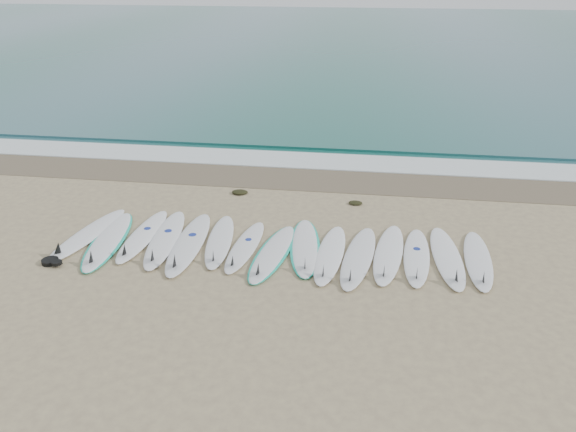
# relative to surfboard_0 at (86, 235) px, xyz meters

# --- Properties ---
(ground) EXTENTS (120.00, 120.00, 0.00)m
(ground) POSITION_rel_surfboard_0_xyz_m (4.02, 0.01, -0.06)
(ground) COLOR tan
(ocean) EXTENTS (120.00, 55.00, 0.03)m
(ocean) POSITION_rel_surfboard_0_xyz_m (4.02, 32.51, -0.04)
(ocean) COLOR #215C5B
(ocean) RESTS_ON ground
(wet_sand_band) EXTENTS (120.00, 1.80, 0.01)m
(wet_sand_band) POSITION_rel_surfboard_0_xyz_m (4.02, 4.11, -0.05)
(wet_sand_band) COLOR brown
(wet_sand_band) RESTS_ON ground
(foam_band) EXTENTS (120.00, 1.40, 0.04)m
(foam_band) POSITION_rel_surfboard_0_xyz_m (4.02, 5.51, -0.04)
(foam_band) COLOR silver
(foam_band) RESTS_ON ground
(wave_crest) EXTENTS (120.00, 1.00, 0.10)m
(wave_crest) POSITION_rel_surfboard_0_xyz_m (4.02, 7.01, -0.01)
(wave_crest) COLOR #215C5B
(wave_crest) RESTS_ON ground
(surfboard_0) EXTENTS (0.95, 2.71, 0.34)m
(surfboard_0) POSITION_rel_surfboard_0_xyz_m (0.00, 0.00, 0.00)
(surfboard_0) COLOR white
(surfboard_0) RESTS_ON ground
(surfboard_1) EXTENTS (0.97, 2.79, 0.35)m
(surfboard_1) POSITION_rel_surfboard_0_xyz_m (0.55, -0.18, -0.01)
(surfboard_1) COLOR white
(surfboard_1) RESTS_ON ground
(surfboard_2) EXTENTS (0.55, 2.54, 0.32)m
(surfboard_2) POSITION_rel_surfboard_0_xyz_m (1.18, 0.11, -0.00)
(surfboard_2) COLOR white
(surfboard_2) RESTS_ON ground
(surfboard_3) EXTENTS (0.84, 2.77, 0.35)m
(surfboard_3) POSITION_rel_surfboard_0_xyz_m (1.71, 0.03, 0.00)
(surfboard_3) COLOR white
(surfboard_3) RESTS_ON ground
(surfboard_4) EXTENTS (0.72, 2.87, 0.36)m
(surfboard_4) POSITION_rel_surfboard_0_xyz_m (2.26, -0.10, 0.00)
(surfboard_4) COLOR white
(surfboard_4) RESTS_ON ground
(surfboard_5) EXTENTS (0.79, 2.49, 0.31)m
(surfboard_5) POSITION_rel_surfboard_0_xyz_m (2.86, 0.11, -0.00)
(surfboard_5) COLOR white
(surfboard_5) RESTS_ON ground
(surfboard_6) EXTENTS (0.66, 2.35, 0.30)m
(surfboard_6) POSITION_rel_surfboard_0_xyz_m (3.43, -0.05, -0.01)
(surfboard_6) COLOR white
(surfboard_6) RESTS_ON ground
(surfboard_7) EXTENTS (0.95, 2.59, 0.32)m
(surfboard_7) POSITION_rel_surfboard_0_xyz_m (4.03, -0.23, -0.01)
(surfboard_7) COLOR silver
(surfboard_7) RESTS_ON ground
(surfboard_8) EXTENTS (0.90, 2.62, 0.33)m
(surfboard_8) POSITION_rel_surfboard_0_xyz_m (4.64, 0.12, -0.01)
(surfboard_8) COLOR white
(surfboard_8) RESTS_ON ground
(surfboard_9) EXTENTS (0.70, 2.56, 0.32)m
(surfboard_9) POSITION_rel_surfboard_0_xyz_m (5.17, -0.14, -0.00)
(surfboard_9) COLOR white
(surfboard_9) RESTS_ON ground
(surfboard_10) EXTENTS (0.90, 2.71, 0.34)m
(surfboard_10) POSITION_rel_surfboard_0_xyz_m (5.73, -0.19, 0.00)
(surfboard_10) COLOR white
(surfboard_10) RESTS_ON ground
(surfboard_11) EXTENTS (0.85, 2.65, 0.33)m
(surfboard_11) POSITION_rel_surfboard_0_xyz_m (6.32, 0.04, -0.00)
(surfboard_11) COLOR white
(surfboard_11) RESTS_ON ground
(surfboard_12) EXTENTS (0.68, 2.48, 0.31)m
(surfboard_12) POSITION_rel_surfboard_0_xyz_m (6.86, -0.00, -0.00)
(surfboard_12) COLOR white
(surfboard_12) RESTS_ON ground
(surfboard_13) EXTENTS (0.67, 2.64, 0.33)m
(surfboard_13) POSITION_rel_surfboard_0_xyz_m (7.46, 0.05, -0.00)
(surfboard_13) COLOR white
(surfboard_13) RESTS_ON ground
(surfboard_14) EXTENTS (0.67, 2.50, 0.32)m
(surfboard_14) POSITION_rel_surfboard_0_xyz_m (8.04, 0.03, -0.00)
(surfboard_14) COLOR white
(surfboard_14) RESTS_ON ground
(seaweed_near) EXTENTS (0.41, 0.32, 0.08)m
(seaweed_near) POSITION_rel_surfboard_0_xyz_m (2.69, 2.84, -0.02)
(seaweed_near) COLOR black
(seaweed_near) RESTS_ON ground
(seaweed_far) EXTENTS (0.33, 0.26, 0.06)m
(seaweed_far) POSITION_rel_surfboard_0_xyz_m (5.59, 2.58, -0.03)
(seaweed_far) COLOR black
(seaweed_far) RESTS_ON ground
(leash_coil) EXTENTS (0.46, 0.36, 0.11)m
(leash_coil) POSITION_rel_surfboard_0_xyz_m (-0.15, -1.16, -0.01)
(leash_coil) COLOR black
(leash_coil) RESTS_ON ground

